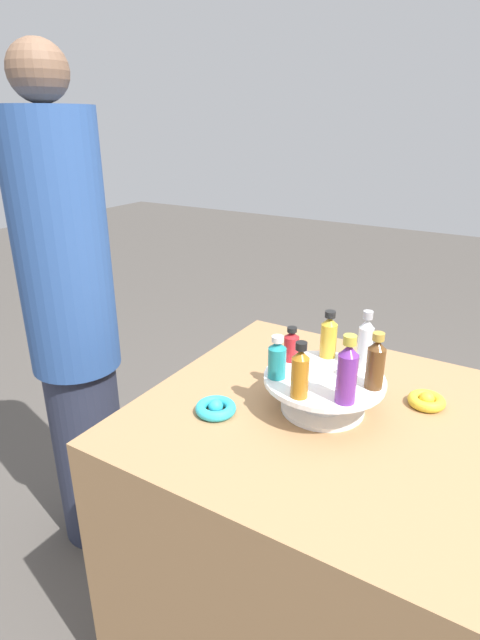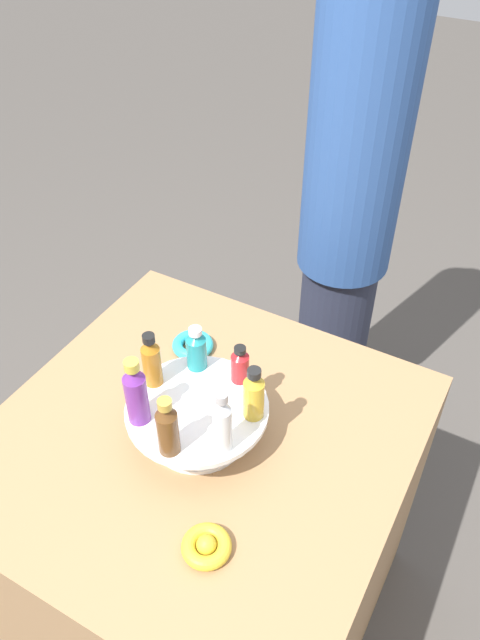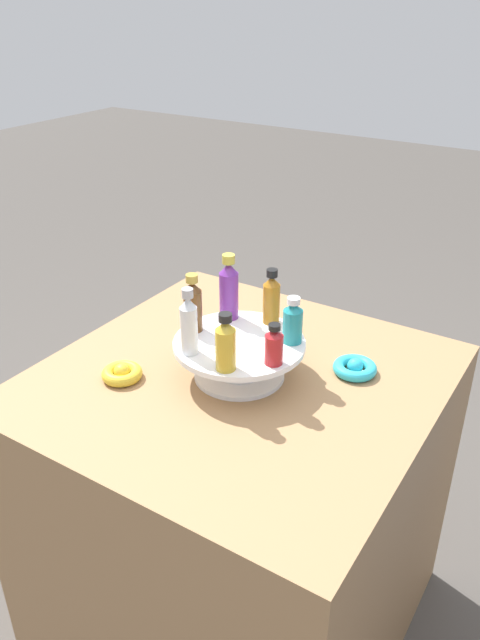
{
  "view_description": "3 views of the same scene",
  "coord_description": "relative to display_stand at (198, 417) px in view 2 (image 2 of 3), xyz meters",
  "views": [
    {
      "loc": [
        -0.96,
        -0.36,
        1.4
      ],
      "look_at": [
        -0.0,
        0.22,
        0.95
      ],
      "focal_mm": 28.0,
      "sensor_mm": 36.0,
      "label": 1
    },
    {
      "loc": [
        0.46,
        -0.65,
        1.77
      ],
      "look_at": [
        -0.0,
        0.18,
        0.94
      ],
      "focal_mm": 35.0,
      "sensor_mm": 36.0,
      "label": 2
    },
    {
      "loc": [
        0.95,
        0.61,
        1.5
      ],
      "look_at": [
        -0.0,
        0.0,
        0.9
      ],
      "focal_mm": 35.0,
      "sensor_mm": 36.0,
      "label": 3
    }
  ],
  "objects": [
    {
      "name": "ground_plane",
      "position": [
        0.0,
        0.0,
        -0.82
      ],
      "size": [
        12.0,
        12.0,
        0.0
      ],
      "primitive_type": "plane",
      "color": "#4C4742"
    },
    {
      "name": "party_table",
      "position": [
        0.0,
        0.0,
        -0.44
      ],
      "size": [
        0.81,
        0.81,
        0.77
      ],
      "color": "#9E754C",
      "rests_on": "ground_plane"
    },
    {
      "name": "display_stand",
      "position": [
        0.0,
        0.0,
        0.0
      ],
      "size": [
        0.28,
        0.28,
        0.09
      ],
      "color": "white",
      "rests_on": "party_table"
    },
    {
      "name": "bottle_brown",
      "position": [
        0.01,
        -0.11,
        0.09
      ],
      "size": [
        0.04,
        0.04,
        0.13
      ],
      "color": "brown",
      "rests_on": "display_stand"
    },
    {
      "name": "bottle_clear",
      "position": [
        0.09,
        -0.06,
        0.1
      ],
      "size": [
        0.03,
        0.03,
        0.14
      ],
      "color": "silver",
      "rests_on": "display_stand"
    },
    {
      "name": "bottle_gold",
      "position": [
        0.1,
        0.04,
        0.09
      ],
      "size": [
        0.04,
        0.04,
        0.12
      ],
      "color": "gold",
      "rests_on": "display_stand"
    },
    {
      "name": "bottle_red",
      "position": [
        0.04,
        0.1,
        0.07
      ],
      "size": [
        0.04,
        0.04,
        0.09
      ],
      "color": "#B21E23",
      "rests_on": "display_stand"
    },
    {
      "name": "bottle_teal",
      "position": [
        -0.06,
        0.09,
        0.08
      ],
      "size": [
        0.04,
        0.04,
        0.1
      ],
      "color": "teal",
      "rests_on": "display_stand"
    },
    {
      "name": "bottle_amber",
      "position": [
        -0.11,
        0.01,
        0.09
      ],
      "size": [
        0.04,
        0.04,
        0.13
      ],
      "color": "#AD6B19",
      "rests_on": "display_stand"
    },
    {
      "name": "bottle_purple",
      "position": [
        -0.08,
        -0.08,
        0.1
      ],
      "size": [
        0.04,
        0.04,
        0.15
      ],
      "color": "#702D93",
      "rests_on": "display_stand"
    },
    {
      "name": "ribbon_bow_teal",
      "position": [
        -0.14,
        0.21,
        -0.04
      ],
      "size": [
        0.1,
        0.1,
        0.03
      ],
      "color": "#2DB7CC",
      "rests_on": "party_table"
    },
    {
      "name": "ribbon_bow_gold",
      "position": [
        0.14,
        -0.21,
        -0.04
      ],
      "size": [
        0.09,
        0.09,
        0.04
      ],
      "color": "gold",
      "rests_on": "party_table"
    },
    {
      "name": "person_figure",
      "position": [
        -0.01,
        0.83,
        -0.01
      ],
      "size": [
        0.27,
        0.27,
        1.59
      ],
      "rotation": [
        0.0,
        0.0,
        -1.55
      ],
      "color": "#282D42",
      "rests_on": "ground_plane"
    }
  ]
}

